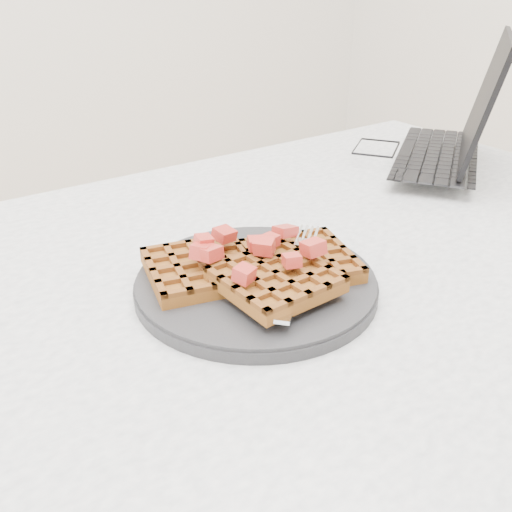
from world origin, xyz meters
name	(u,v)px	position (x,y,z in m)	size (l,w,h in m)	color
table	(284,356)	(0.00, 0.00, 0.64)	(1.20, 0.80, 0.75)	silver
plate	(256,283)	(-0.05, -0.01, 0.76)	(0.25, 0.25, 0.02)	black
waffles	(258,268)	(-0.05, -0.01, 0.78)	(0.23, 0.19, 0.03)	brown
strawberry_pile	(256,244)	(-0.05, -0.01, 0.80)	(0.15, 0.15, 0.02)	maroon
fork	(299,274)	(-0.02, -0.04, 0.77)	(0.02, 0.18, 0.02)	silver
laptop	(425,145)	(0.41, 0.16, 0.79)	(0.37, 0.35, 0.21)	black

